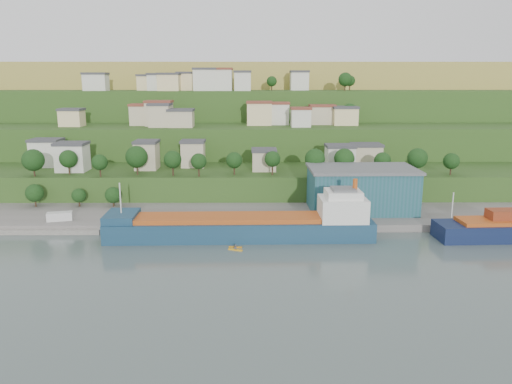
{
  "coord_description": "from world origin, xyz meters",
  "views": [
    {
      "loc": [
        5.52,
        -112.19,
        39.9
      ],
      "look_at": [
        6.22,
        15.0,
        11.11
      ],
      "focal_mm": 35.0,
      "sensor_mm": 36.0,
      "label": 1
    }
  ],
  "objects_px": {
    "caravan": "(60,218)",
    "cargo_ship_near": "(248,228)",
    "warehouse": "(361,189)",
    "kayak_orange": "(235,247)"
  },
  "relations": [
    {
      "from": "cargo_ship_near",
      "to": "kayak_orange",
      "type": "distance_m",
      "value": 8.37
    },
    {
      "from": "cargo_ship_near",
      "to": "kayak_orange",
      "type": "relative_size",
      "value": 20.69
    },
    {
      "from": "warehouse",
      "to": "kayak_orange",
      "type": "xyz_separation_m",
      "value": [
        -36.19,
        -28.09,
        -8.19
      ]
    },
    {
      "from": "cargo_ship_near",
      "to": "caravan",
      "type": "xyz_separation_m",
      "value": [
        -52.02,
        9.93,
        -0.05
      ]
    },
    {
      "from": "caravan",
      "to": "kayak_orange",
      "type": "bearing_deg",
      "value": -34.29
    },
    {
      "from": "caravan",
      "to": "kayak_orange",
      "type": "distance_m",
      "value": 51.94
    },
    {
      "from": "cargo_ship_near",
      "to": "warehouse",
      "type": "relative_size",
      "value": 2.18
    },
    {
      "from": "caravan",
      "to": "cargo_ship_near",
      "type": "bearing_deg",
      "value": -25.65
    },
    {
      "from": "warehouse",
      "to": "kayak_orange",
      "type": "bearing_deg",
      "value": -142.98
    },
    {
      "from": "caravan",
      "to": "kayak_orange",
      "type": "xyz_separation_m",
      "value": [
        48.92,
        -17.27,
        -2.5
      ]
    }
  ]
}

